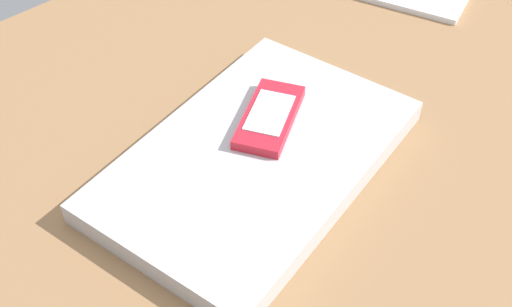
% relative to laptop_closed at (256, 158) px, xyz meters
% --- Properties ---
extents(desk_surface, '(1.20, 0.80, 0.03)m').
position_rel_laptop_closed_xyz_m(desk_surface, '(0.04, -0.04, -0.03)').
color(desk_surface, olive).
rests_on(desk_surface, ground).
extents(laptop_closed, '(0.38, 0.28, 0.03)m').
position_rel_laptop_closed_xyz_m(laptop_closed, '(0.00, 0.00, 0.00)').
color(laptop_closed, '#B7BABC').
rests_on(laptop_closed, desk_surface).
extents(cell_phone_on_laptop, '(0.12, 0.10, 0.01)m').
position_rel_laptop_closed_xyz_m(cell_phone_on_laptop, '(-0.04, -0.02, 0.02)').
color(cell_phone_on_laptop, red).
rests_on(cell_phone_on_laptop, laptop_closed).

